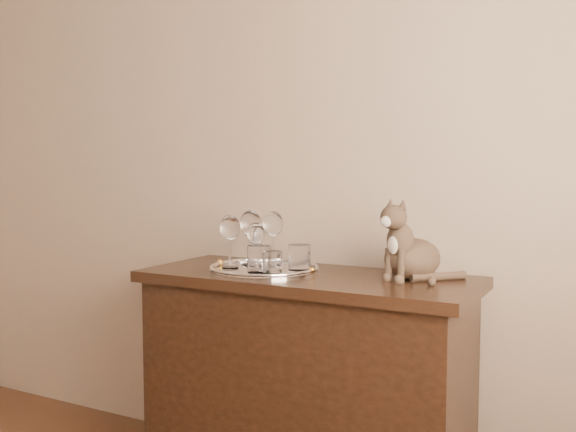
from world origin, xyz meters
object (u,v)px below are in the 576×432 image
tray (264,270)px  wine_glass_a (251,238)px  wine_glass_d (256,246)px  cat (413,238)px  sideboard (307,390)px  wine_glass_c (230,241)px  tumbler_c (299,257)px  wine_glass_b (273,238)px  tumbler_b (259,259)px  tumbler_a (272,262)px

tray → wine_glass_a: 0.15m
wine_glass_d → cat: cat is taller
sideboard → tray: size_ratio=3.00×
cat → wine_glass_d: bearing=-148.1°
wine_glass_c → tumbler_c: bearing=18.4°
sideboard → cat: size_ratio=4.33×
wine_glass_b → cat: cat is taller
tumbler_b → sideboard: bearing=34.1°
sideboard → wine_glass_d: (-0.19, -0.03, 0.52)m
sideboard → tumbler_b: 0.51m
wine_glass_a → wine_glass_b: wine_glass_a is taller
wine_glass_a → sideboard: bearing=-6.8°
tray → wine_glass_d: wine_glass_d is taller
wine_glass_a → tumbler_a: 0.22m
sideboard → wine_glass_a: size_ratio=5.68×
wine_glass_c → wine_glass_b: bearing=58.0°
wine_glass_c → tumbler_a: bearing=-10.1°
sideboard → wine_glass_d: bearing=-170.7°
wine_glass_a → cat: size_ratio=0.76×
tumbler_a → tumbler_c: (0.05, 0.12, 0.01)m
wine_glass_d → wine_glass_b: bearing=88.7°
wine_glass_b → wine_glass_c: 0.18m
sideboard → wine_glass_b: bearing=154.4°
tumbler_a → tumbler_c: tumbler_c is taller
tray → cat: bearing=11.0°
wine_glass_c → tumbler_c: wine_glass_c is taller
tumbler_b → tumbler_c: 0.15m
tumbler_b → tray: bearing=108.6°
tray → tumbler_c: 0.14m
tray → cat: size_ratio=1.44×
wine_glass_d → cat: bearing=12.4°
wine_glass_a → wine_glass_b: (0.06, 0.06, -0.00)m
wine_glass_b → cat: 0.55m
tumbler_a → wine_glass_d: bearing=148.1°
wine_glass_b → tumbler_c: (0.15, -0.07, -0.06)m
tumbler_c → wine_glass_a: bearing=177.4°
sideboard → tumbler_b: (-0.14, -0.10, 0.48)m
wine_glass_b → tumbler_a: wine_glass_b is taller
sideboard → tumbler_a: size_ratio=15.10×
wine_glass_d → wine_glass_c: bearing=-162.3°
tray → wine_glass_b: bearing=102.0°
wine_glass_c → wine_glass_a: bearing=70.5°
tumbler_b → cat: 0.54m
tumbler_b → wine_glass_c: bearing=166.7°
sideboard → tumbler_c: 0.48m
tumbler_c → tumbler_a: bearing=-112.3°
tumbler_c → cat: 0.41m
wine_glass_c → wine_glass_d: wine_glass_c is taller
wine_glass_a → tumbler_c: (0.21, -0.01, -0.06)m
tumbler_a → tumbler_b: size_ratio=0.83×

